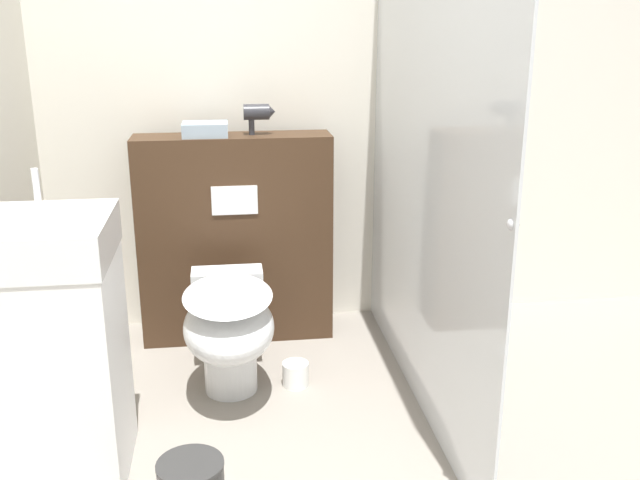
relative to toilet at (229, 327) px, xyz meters
name	(u,v)px	position (x,y,z in m)	size (l,w,h in m)	color
wall_back	(304,87)	(0.43, 0.87, 0.93)	(8.00, 0.06, 2.50)	silver
partition_panel	(236,239)	(0.05, 0.63, 0.20)	(0.96, 0.25, 1.05)	#3D2819
shower_glass	(425,151)	(0.80, -0.10, 0.76)	(0.04, 1.87, 2.17)	silver
toilet	(229,327)	(0.00, 0.00, 0.00)	(0.38, 0.66, 0.50)	white
sink_vanity	(47,352)	(-0.63, -0.48, 0.16)	(0.51, 0.48, 1.11)	white
hair_drier	(258,113)	(0.18, 0.63, 0.83)	(0.15, 0.08, 0.15)	#2D2D33
folded_towel	(205,129)	(-0.08, 0.61, 0.76)	(0.21, 0.17, 0.07)	#8C9EAD
spare_toilet_roll	(295,374)	(0.29, 0.05, -0.27)	(0.12, 0.12, 0.11)	white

